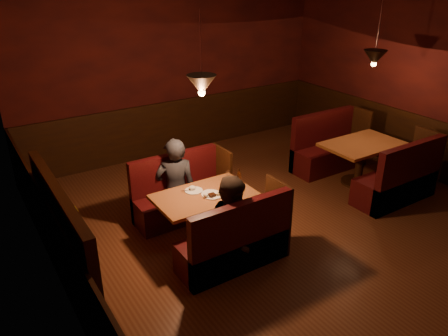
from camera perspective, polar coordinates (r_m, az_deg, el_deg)
room at (r=5.44m, az=8.10°, el=0.68°), size 6.02×7.02×2.92m
main_table at (r=5.56m, az=-2.49°, el=-4.80°), size 1.23×0.75×0.86m
main_bench_far at (r=6.21m, az=-5.64°, el=-3.82°), size 1.36×0.48×0.93m
main_bench_near at (r=5.17m, az=1.68°, el=-10.04°), size 1.36×0.48×0.93m
second_table at (r=7.37m, az=17.47°, el=1.81°), size 1.26×0.80×0.71m
second_bench_far at (r=7.92m, az=13.35°, el=2.24°), size 1.39×0.52×0.99m
second_bench_near at (r=7.06m, az=21.97°, el=-1.74°), size 1.39×0.52×0.99m
diner_a at (r=5.96m, az=-6.46°, el=0.02°), size 0.66×0.54×1.55m
diner_b at (r=5.00m, az=1.37°, el=-5.30°), size 0.88×0.79×1.49m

